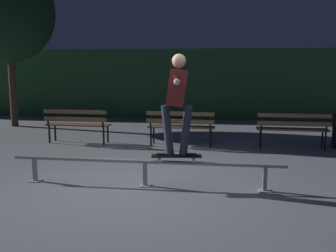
{
  "coord_description": "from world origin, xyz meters",
  "views": [
    {
      "loc": [
        1.22,
        -5.81,
        1.86
      ],
      "look_at": [
        0.25,
        0.9,
        0.85
      ],
      "focal_mm": 41.94,
      "sensor_mm": 36.0,
      "label": 1
    }
  ],
  "objects_px": {
    "skateboarder": "(177,96)",
    "park_bench_right_center": "(293,126)",
    "skateboard": "(177,156)",
    "tree_far_left": "(8,12)",
    "park_bench_left_center": "(181,124)",
    "grind_rail": "(145,166)",
    "park_bench_leftmost": "(77,122)"
  },
  "relations": [
    {
      "from": "skateboarder",
      "to": "park_bench_right_center",
      "type": "bearing_deg",
      "value": 54.94
    },
    {
      "from": "skateboard",
      "to": "skateboarder",
      "type": "relative_size",
      "value": 0.51
    },
    {
      "from": "skateboard",
      "to": "skateboarder",
      "type": "height_order",
      "value": "skateboarder"
    },
    {
      "from": "park_bench_right_center",
      "to": "tree_far_left",
      "type": "height_order",
      "value": "tree_far_left"
    },
    {
      "from": "park_bench_right_center",
      "to": "park_bench_left_center",
      "type": "bearing_deg",
      "value": 180.0
    },
    {
      "from": "grind_rail",
      "to": "tree_far_left",
      "type": "relative_size",
      "value": 0.85
    },
    {
      "from": "skateboarder",
      "to": "tree_far_left",
      "type": "distance_m",
      "value": 8.54
    },
    {
      "from": "grind_rail",
      "to": "tree_far_left",
      "type": "height_order",
      "value": "tree_far_left"
    },
    {
      "from": "skateboard",
      "to": "park_bench_left_center",
      "type": "bearing_deg",
      "value": 95.3
    },
    {
      "from": "skateboard",
      "to": "tree_far_left",
      "type": "distance_m",
      "value": 8.82
    },
    {
      "from": "grind_rail",
      "to": "tree_far_left",
      "type": "xyz_separation_m",
      "value": [
        -5.45,
        5.74,
        3.24
      ]
    },
    {
      "from": "skateboard",
      "to": "park_bench_left_center",
      "type": "relative_size",
      "value": 0.5
    },
    {
      "from": "grind_rail",
      "to": "park_bench_right_center",
      "type": "distance_m",
      "value": 4.26
    },
    {
      "from": "grind_rail",
      "to": "skateboard",
      "type": "distance_m",
      "value": 0.53
    },
    {
      "from": "park_bench_right_center",
      "to": "skateboard",
      "type": "bearing_deg",
      "value": -125.09
    },
    {
      "from": "skateboard",
      "to": "skateboarder",
      "type": "xyz_separation_m",
      "value": [
        0.0,
        0.0,
        0.94
      ]
    },
    {
      "from": "grind_rail",
      "to": "park_bench_right_center",
      "type": "relative_size",
      "value": 2.71
    },
    {
      "from": "grind_rail",
      "to": "skateboard",
      "type": "relative_size",
      "value": 5.46
    },
    {
      "from": "park_bench_leftmost",
      "to": "tree_far_left",
      "type": "distance_m",
      "value": 5.0
    },
    {
      "from": "grind_rail",
      "to": "tree_far_left",
      "type": "distance_m",
      "value": 8.55
    },
    {
      "from": "park_bench_left_center",
      "to": "grind_rail",
      "type": "bearing_deg",
      "value": -93.57
    },
    {
      "from": "park_bench_right_center",
      "to": "tree_far_left",
      "type": "relative_size",
      "value": 0.31
    },
    {
      "from": "park_bench_leftmost",
      "to": "tree_far_left",
      "type": "xyz_separation_m",
      "value": [
        -3.08,
        2.51,
        3.03
      ]
    },
    {
      "from": "grind_rail",
      "to": "skateboarder",
      "type": "relative_size",
      "value": 2.8
    },
    {
      "from": "grind_rail",
      "to": "park_bench_leftmost",
      "type": "bearing_deg",
      "value": 126.24
    },
    {
      "from": "grind_rail",
      "to": "skateboard",
      "type": "bearing_deg",
      "value": 0.0
    },
    {
      "from": "skateboarder",
      "to": "tree_far_left",
      "type": "xyz_separation_m",
      "value": [
        -5.95,
        5.74,
        2.14
      ]
    },
    {
      "from": "park_bench_left_center",
      "to": "tree_far_left",
      "type": "xyz_separation_m",
      "value": [
        -5.65,
        2.51,
        3.03
      ]
    },
    {
      "from": "tree_far_left",
      "to": "skateboarder",
      "type": "bearing_deg",
      "value": -43.93
    },
    {
      "from": "park_bench_left_center",
      "to": "tree_far_left",
      "type": "bearing_deg",
      "value": 156.07
    },
    {
      "from": "park_bench_right_center",
      "to": "skateboarder",
      "type": "bearing_deg",
      "value": -125.06
    },
    {
      "from": "skateboarder",
      "to": "park_bench_right_center",
      "type": "relative_size",
      "value": 0.97
    }
  ]
}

